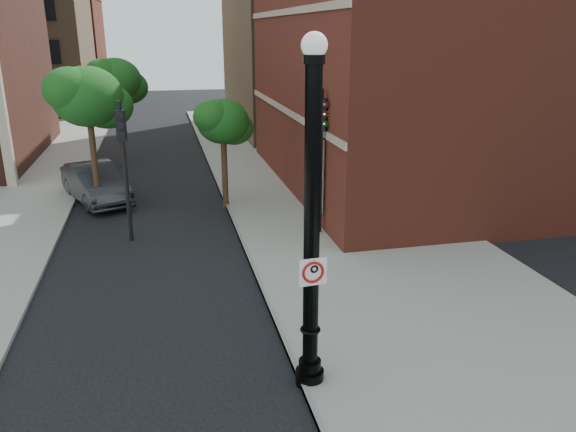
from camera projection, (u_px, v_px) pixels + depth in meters
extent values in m
plane|color=black|center=(198.00, 392.00, 11.07)|extent=(120.00, 120.00, 0.00)
cube|color=gray|center=(336.00, 214.00, 21.58)|extent=(8.00, 60.00, 0.12)
cube|color=gray|center=(234.00, 221.00, 20.74)|extent=(0.10, 60.00, 0.14)
cube|color=maroon|center=(522.00, 48.00, 25.53)|extent=(22.00, 16.00, 12.00)
cube|color=black|center=(317.00, 173.00, 19.82)|extent=(0.08, 1.40, 2.40)
cube|color=#B8A98F|center=(286.00, 111.00, 23.98)|extent=(0.06, 16.00, 0.25)
cube|color=#B8A98F|center=(286.00, 12.00, 22.72)|extent=(0.06, 16.00, 0.25)
cube|color=brown|center=(12.00, 40.00, 47.35)|extent=(12.00, 12.00, 12.00)
cube|color=maroon|center=(44.00, 48.00, 60.62)|extent=(12.00, 12.00, 10.00)
cube|color=brown|center=(388.00, 27.00, 40.02)|extent=(22.00, 14.00, 14.00)
cylinder|color=black|center=(310.00, 377.00, 11.29)|extent=(0.57, 0.57, 0.31)
cylinder|color=black|center=(310.00, 366.00, 11.21)|extent=(0.45, 0.45, 0.26)
cylinder|color=black|center=(312.00, 231.00, 10.31)|extent=(0.31, 0.31, 5.93)
torus|color=black|center=(310.00, 329.00, 10.95)|extent=(0.41, 0.41, 0.06)
cylinder|color=black|center=(314.00, 59.00, 9.35)|extent=(0.37, 0.37, 0.15)
sphere|color=silver|center=(314.00, 45.00, 9.28)|extent=(0.45, 0.45, 0.45)
cube|color=white|center=(313.00, 272.00, 10.38)|extent=(0.54, 0.06, 0.54)
cube|color=black|center=(313.00, 260.00, 10.30)|extent=(0.54, 0.05, 0.05)
cube|color=black|center=(313.00, 284.00, 10.46)|extent=(0.54, 0.05, 0.05)
cube|color=black|center=(300.00, 274.00, 10.31)|extent=(0.05, 0.01, 0.54)
cube|color=black|center=(326.00, 270.00, 10.45)|extent=(0.05, 0.01, 0.54)
torus|color=#BA0D07|center=(313.00, 272.00, 10.38)|extent=(0.44, 0.09, 0.43)
cube|color=#BA0D07|center=(313.00, 272.00, 10.38)|extent=(0.31, 0.03, 0.31)
cube|color=black|center=(310.00, 272.00, 10.37)|extent=(0.05, 0.01, 0.25)
torus|color=black|center=(314.00, 269.00, 10.37)|extent=(0.17, 0.06, 0.17)
cylinder|color=black|center=(313.00, 260.00, 10.31)|extent=(0.03, 0.02, 0.03)
imported|color=#2B2A2F|center=(96.00, 183.00, 23.16)|extent=(3.32, 5.07, 1.58)
cylinder|color=black|center=(125.00, 173.00, 18.31)|extent=(0.14, 0.14, 4.69)
cube|color=black|center=(121.00, 126.00, 17.82)|extent=(0.32, 0.30, 0.98)
sphere|color=#E50505|center=(120.00, 115.00, 17.57)|extent=(0.18, 0.18, 0.18)
sphere|color=#FF8C00|center=(121.00, 125.00, 17.67)|extent=(0.18, 0.18, 0.18)
sphere|color=#00E519|center=(122.00, 134.00, 17.76)|extent=(0.18, 0.18, 0.18)
cylinder|color=black|center=(320.00, 165.00, 18.80)|extent=(0.15, 0.15, 5.00)
cube|color=black|center=(321.00, 115.00, 18.28)|extent=(0.40, 0.39, 1.04)
sphere|color=#E50505|center=(325.00, 104.00, 18.03)|extent=(0.19, 0.19, 0.19)
sphere|color=#FF8C00|center=(325.00, 114.00, 18.13)|extent=(0.19, 0.19, 0.19)
sphere|color=#00E519|center=(324.00, 123.00, 18.23)|extent=(0.19, 0.19, 0.19)
cylinder|color=#999999|center=(311.00, 163.00, 19.94)|extent=(0.09, 0.09, 4.62)
cylinder|color=#352315|center=(94.00, 160.00, 21.42)|extent=(0.24, 0.24, 4.16)
ellipsoid|color=#134714|center=(87.00, 97.00, 20.67)|extent=(2.62, 2.62, 2.22)
ellipsoid|color=#134714|center=(106.00, 106.00, 21.37)|extent=(2.02, 2.02, 1.72)
ellipsoid|color=#134714|center=(70.00, 90.00, 20.13)|extent=(1.90, 1.90, 1.62)
cylinder|color=#352315|center=(120.00, 126.00, 29.02)|extent=(0.24, 0.24, 4.10)
ellipsoid|color=#134714|center=(115.00, 80.00, 28.29)|extent=(2.58, 2.58, 2.19)
ellipsoid|color=#134714|center=(129.00, 87.00, 28.97)|extent=(1.99, 1.99, 1.69)
ellipsoid|color=#134714|center=(103.00, 75.00, 27.76)|extent=(1.88, 1.88, 1.59)
cylinder|color=#352315|center=(225.00, 168.00, 22.13)|extent=(0.24, 0.24, 3.22)
ellipsoid|color=#134714|center=(223.00, 121.00, 21.55)|extent=(2.03, 2.03, 1.72)
ellipsoid|color=#134714|center=(234.00, 128.00, 22.09)|extent=(1.57, 1.57, 1.33)
ellipsoid|color=#134714|center=(213.00, 117.00, 21.14)|extent=(1.47, 1.47, 1.25)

